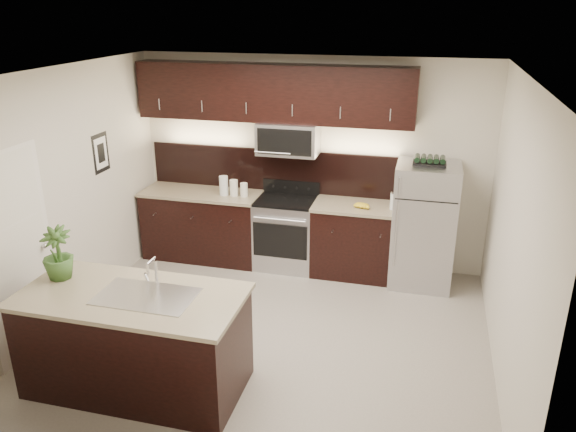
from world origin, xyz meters
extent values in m
plane|color=gray|center=(0.00, 0.00, 0.00)|extent=(4.50, 4.50, 0.00)
cube|color=beige|center=(0.00, 2.00, 1.35)|extent=(4.50, 0.02, 2.70)
cube|color=beige|center=(0.00, -2.00, 1.35)|extent=(4.50, 0.02, 2.70)
cube|color=beige|center=(-2.25, 0.00, 1.35)|extent=(0.02, 4.00, 2.70)
cube|color=beige|center=(2.25, 0.00, 1.35)|extent=(0.02, 4.00, 2.70)
cube|color=white|center=(0.00, 0.00, 2.70)|extent=(4.50, 4.00, 0.02)
cube|color=silver|center=(-2.23, -0.80, 1.01)|extent=(0.04, 0.80, 2.02)
sphere|color=silver|center=(-2.20, -0.48, 1.00)|extent=(0.06, 0.06, 0.06)
cube|color=black|center=(-2.24, 0.75, 1.65)|extent=(0.01, 0.32, 0.46)
cube|color=white|center=(-2.23, 0.75, 1.65)|extent=(0.00, 0.24, 0.36)
cube|color=black|center=(-1.42, 1.69, 0.45)|extent=(1.57, 0.62, 0.90)
cube|color=black|center=(0.71, 1.69, 0.45)|extent=(1.16, 0.62, 0.90)
cube|color=#B2B2B7|center=(-0.25, 1.69, 0.45)|extent=(0.76, 0.62, 0.90)
cube|color=black|center=(-0.25, 1.69, 0.92)|extent=(0.76, 0.60, 0.03)
cube|color=#BCB18D|center=(-1.42, 1.69, 0.92)|extent=(1.59, 0.65, 0.04)
cube|color=#BCB18D|center=(0.71, 1.69, 0.92)|extent=(1.18, 0.65, 0.04)
cube|color=black|center=(-0.46, 1.99, 1.22)|extent=(3.49, 0.02, 0.56)
cube|color=#B2B2B7|center=(-0.25, 1.80, 1.70)|extent=(0.76, 0.40, 0.40)
cube|color=black|center=(-0.46, 1.83, 2.25)|extent=(3.49, 0.33, 0.70)
cube|color=black|center=(-0.92, -1.08, 0.45)|extent=(1.90, 0.90, 0.90)
cube|color=#BCB18D|center=(-0.92, -1.08, 0.92)|extent=(1.96, 0.96, 0.04)
cube|color=silver|center=(-0.77, -1.08, 0.95)|extent=(0.84, 0.50, 0.01)
cylinder|color=silver|center=(-0.77, -0.87, 1.06)|extent=(0.03, 0.03, 0.24)
cylinder|color=silver|center=(-0.77, -0.94, 1.21)|extent=(0.02, 0.14, 0.02)
cylinder|color=silver|center=(-0.77, -1.01, 1.16)|extent=(0.02, 0.02, 0.10)
cube|color=#B2B2B7|center=(1.49, 1.63, 0.77)|extent=(0.74, 0.67, 1.53)
cube|color=black|center=(1.49, 1.63, 1.54)|extent=(0.38, 0.23, 0.03)
cylinder|color=black|center=(1.34, 1.63, 1.59)|extent=(0.06, 0.22, 0.06)
cylinder|color=black|center=(1.42, 1.63, 1.59)|extent=(0.06, 0.22, 0.06)
cylinder|color=black|center=(1.49, 1.63, 1.59)|extent=(0.06, 0.22, 0.06)
cylinder|color=black|center=(1.56, 1.63, 1.59)|extent=(0.06, 0.22, 0.06)
cylinder|color=black|center=(1.63, 1.63, 1.59)|extent=(0.06, 0.22, 0.06)
imported|color=#365C24|center=(-1.69, -0.95, 1.18)|extent=(0.32, 0.32, 0.49)
cylinder|color=silver|center=(-1.08, 1.64, 1.07)|extent=(0.12, 0.12, 0.25)
cylinder|color=silver|center=(-0.94, 1.64, 1.05)|extent=(0.11, 0.11, 0.21)
cylinder|color=silver|center=(-0.80, 1.65, 1.03)|extent=(0.09, 0.09, 0.18)
cylinder|color=silver|center=(1.11, 1.64, 1.04)|extent=(0.10, 0.10, 0.20)
cylinder|color=silver|center=(1.11, 1.64, 1.15)|extent=(0.11, 0.11, 0.02)
cylinder|color=silver|center=(1.11, 1.64, 1.20)|extent=(0.01, 0.01, 0.08)
ellipsoid|color=gold|center=(0.69, 1.61, 0.97)|extent=(0.24, 0.20, 0.06)
camera|label=1|loc=(1.46, -4.88, 3.30)|focal=35.00mm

